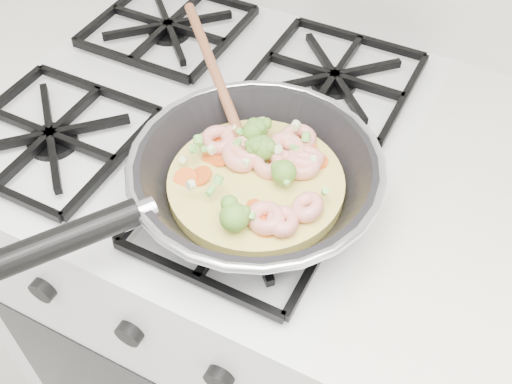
% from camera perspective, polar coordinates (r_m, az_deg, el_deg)
% --- Properties ---
extents(stove, '(0.60, 0.60, 0.92)m').
position_cam_1_polar(stove, '(1.23, -3.88, -8.18)').
color(stove, white).
rests_on(stove, ground).
extents(skillet, '(0.38, 0.50, 0.09)m').
position_cam_1_polar(skillet, '(0.72, -0.31, 1.49)').
color(skillet, black).
rests_on(skillet, stove).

